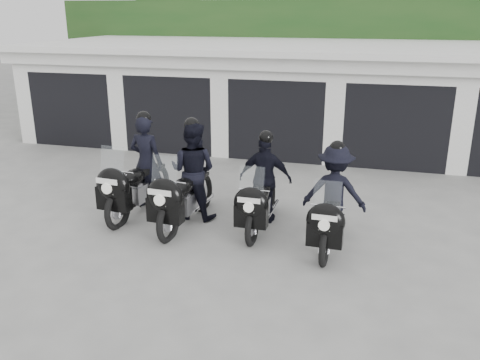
% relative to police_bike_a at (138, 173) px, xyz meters
% --- Properties ---
extents(ground, '(80.00, 80.00, 0.00)m').
position_rel_police_bike_a_xyz_m(ground, '(1.93, -1.12, -0.83)').
color(ground, '#999994').
rests_on(ground, ground).
extents(garage_block, '(16.40, 6.80, 2.96)m').
position_rel_police_bike_a_xyz_m(garage_block, '(1.93, 6.93, 0.59)').
color(garage_block, white).
rests_on(garage_block, ground).
extents(background_vegetation, '(20.00, 3.90, 5.80)m').
position_rel_police_bike_a_xyz_m(background_vegetation, '(2.30, 11.79, 1.94)').
color(background_vegetation, '#193D16').
rests_on(background_vegetation, ground).
extents(police_bike_a, '(0.85, 2.41, 2.10)m').
position_rel_police_bike_a_xyz_m(police_bike_a, '(0.00, 0.00, 0.00)').
color(police_bike_a, black).
rests_on(police_bike_a, ground).
extents(police_bike_b, '(0.99, 2.39, 2.08)m').
position_rel_police_bike_a_xyz_m(police_bike_b, '(1.14, -0.17, 0.05)').
color(police_bike_b, black).
rests_on(police_bike_b, ground).
extents(police_bike_c, '(1.03, 2.16, 1.88)m').
position_rel_police_bike_a_xyz_m(police_bike_c, '(2.57, 0.01, -0.04)').
color(police_bike_c, black).
rests_on(police_bike_c, ground).
extents(police_bike_d, '(1.14, 2.15, 1.87)m').
position_rel_police_bike_a_xyz_m(police_bike_d, '(3.91, -0.41, -0.03)').
color(police_bike_d, black).
rests_on(police_bike_d, ground).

